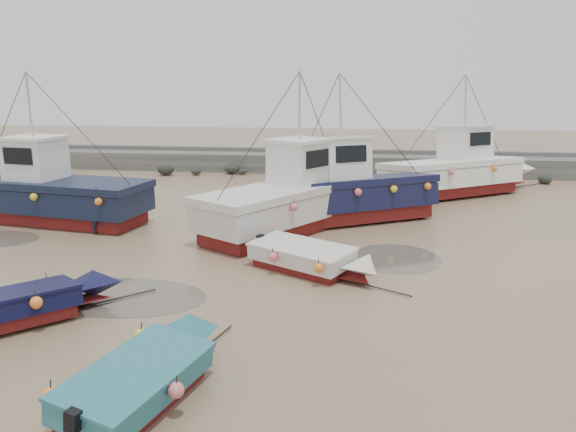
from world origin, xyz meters
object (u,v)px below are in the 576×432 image
cabin_boat_2 (349,191)px  cabin_boat_1 (292,198)px  cabin_boat_3 (461,170)px  cabin_boat_0 (47,192)px  person (99,234)px  dinghy_2 (146,370)px  dinghy_5 (311,256)px  dinghy_1 (12,304)px

cabin_boat_2 → cabin_boat_1: bearing=94.3°
cabin_boat_3 → cabin_boat_0: bearing=-99.3°
cabin_boat_2 → person: (-9.68, -3.35, -1.36)m
dinghy_2 → dinghy_5: (2.33, 7.60, -0.00)m
dinghy_1 → cabin_boat_1: bearing=105.2°
dinghy_1 → cabin_boat_3: 23.18m
cabin_boat_2 → cabin_boat_3: bearing=-69.3°
cabin_boat_0 → cabin_boat_1: (10.52, 0.17, 0.00)m
dinghy_2 → cabin_boat_0: 15.84m
cabin_boat_0 → dinghy_1: bearing=-144.3°
dinghy_5 → cabin_boat_3: cabin_boat_3 is taller
cabin_boat_3 → cabin_boat_1: bearing=-77.1°
dinghy_5 → dinghy_2: bearing=13.3°
dinghy_5 → cabin_boat_2: size_ratio=0.58×
cabin_boat_3 → cabin_boat_2: bearing=-73.3°
cabin_boat_1 → cabin_boat_3: 11.75m
cabin_boat_1 → person: (-7.46, -1.77, -1.32)m
dinghy_5 → cabin_boat_1: 5.43m
dinghy_5 → cabin_boat_0: 12.89m
cabin_boat_0 → person: (3.06, -1.60, -1.31)m
cabin_boat_1 → cabin_boat_2: bearing=67.2°
dinghy_5 → cabin_boat_1: (-1.31, 5.22, 0.76)m
dinghy_1 → dinghy_2: same height
dinghy_1 → cabin_boat_1: 11.60m
dinghy_5 → person: size_ratio=2.73×
cabin_boat_3 → person: size_ratio=5.07×
dinghy_5 → cabin_boat_3: size_ratio=0.54×
person → dinghy_1: bearing=82.7°
cabin_boat_0 → cabin_boat_2: same height
dinghy_2 → cabin_boat_1: cabin_boat_1 is taller
dinghy_1 → cabin_boat_0: bearing=160.3°
cabin_boat_2 → cabin_boat_3: size_ratio=0.93×
dinghy_2 → cabin_boat_2: cabin_boat_2 is taller
cabin_boat_0 → cabin_boat_3: bearing=-55.0°
cabin_boat_0 → cabin_boat_1: bearing=-79.9°
person → cabin_boat_3: bearing=-165.9°
cabin_boat_0 → cabin_boat_1: same height
dinghy_2 → cabin_boat_1: size_ratio=0.54×
cabin_boat_2 → cabin_boat_3: (5.63, 7.16, -0.04)m
cabin_boat_0 → cabin_boat_1: 10.53m
dinghy_2 → cabin_boat_0: cabin_boat_0 is taller
dinghy_1 → dinghy_2: (4.51, -2.64, 0.01)m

